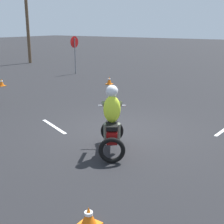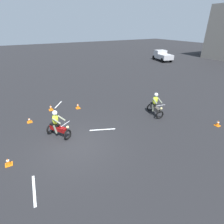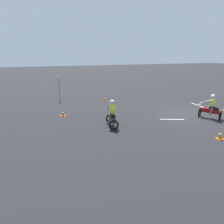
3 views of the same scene
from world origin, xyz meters
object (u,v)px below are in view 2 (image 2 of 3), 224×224
(traffic_cone_mid_left, at_px, (51,108))
(traffic_cone_far_center, at_px, (8,162))
(motorcycle_rider_foreground, at_px, (57,125))
(pickup_truck, at_px, (162,55))
(traffic_cone_far_right, at_px, (218,123))
(traffic_cone_near_right, at_px, (29,120))
(motorcycle_rider_background, at_px, (155,105))
(traffic_cone_near_left, at_px, (78,106))

(traffic_cone_mid_left, bearing_deg, traffic_cone_far_center, -30.98)
(traffic_cone_mid_left, bearing_deg, motorcycle_rider_foreground, -5.44)
(pickup_truck, bearing_deg, motorcycle_rider_foreground, -132.13)
(traffic_cone_far_right, distance_m, traffic_cone_far_center, 12.25)
(traffic_cone_mid_left, bearing_deg, traffic_cone_near_right, -54.39)
(pickup_truck, relative_size, traffic_cone_mid_left, 10.73)
(motorcycle_rider_foreground, bearing_deg, motorcycle_rider_background, 140.97)
(motorcycle_rider_foreground, height_order, traffic_cone_far_center, motorcycle_rider_foreground)
(motorcycle_rider_foreground, distance_m, traffic_cone_far_right, 10.10)
(traffic_cone_mid_left, xyz_separation_m, traffic_cone_far_center, (5.04, -3.02, -0.02))
(traffic_cone_near_right, distance_m, traffic_cone_far_center, 4.07)
(motorcycle_rider_background, xyz_separation_m, traffic_cone_far_right, (3.26, 2.48, -0.55))
(motorcycle_rider_background, distance_m, traffic_cone_far_right, 4.14)
(traffic_cone_near_left, xyz_separation_m, traffic_cone_near_right, (0.50, -3.59, -0.04))
(traffic_cone_near_left, height_order, traffic_cone_far_right, traffic_cone_near_left)
(pickup_truck, height_order, traffic_cone_far_center, pickup_truck)
(motorcycle_rider_background, relative_size, traffic_cone_near_left, 4.03)
(traffic_cone_far_right, bearing_deg, traffic_cone_far_center, -102.61)
(motorcycle_rider_foreground, relative_size, pickup_truck, 0.37)
(pickup_truck, distance_m, traffic_cone_near_right, 26.89)
(traffic_cone_near_left, relative_size, traffic_cone_mid_left, 0.99)
(pickup_truck, height_order, traffic_cone_near_right, pickup_truck)
(pickup_truck, bearing_deg, traffic_cone_mid_left, -138.98)
(traffic_cone_near_left, distance_m, traffic_cone_far_center, 6.57)
(motorcycle_rider_foreground, distance_m, motorcycle_rider_background, 6.84)
(motorcycle_rider_foreground, distance_m, pickup_truck, 27.07)
(motorcycle_rider_foreground, relative_size, motorcycle_rider_background, 1.00)
(motorcycle_rider_background, height_order, traffic_cone_far_right, motorcycle_rider_background)
(pickup_truck, xyz_separation_m, traffic_cone_mid_left, (11.18, -22.18, -0.72))
(traffic_cone_near_right, bearing_deg, traffic_cone_near_left, 97.87)
(traffic_cone_near_right, distance_m, traffic_cone_far_right, 12.45)
(motorcycle_rider_background, height_order, pickup_truck, pickup_truck)
(motorcycle_rider_background, bearing_deg, pickup_truck, -123.80)
(traffic_cone_far_right, bearing_deg, motorcycle_rider_foreground, -112.84)
(traffic_cone_near_left, relative_size, traffic_cone_far_center, 1.12)
(motorcycle_rider_background, relative_size, pickup_truck, 0.37)
(traffic_cone_near_left, xyz_separation_m, traffic_cone_far_center, (4.33, -4.94, -0.02))
(motorcycle_rider_foreground, xyz_separation_m, traffic_cone_near_left, (-3.09, 2.28, -0.53))
(motorcycle_rider_foreground, relative_size, traffic_cone_near_right, 5.09)
(motorcycle_rider_background, distance_m, pickup_truck, 22.17)
(traffic_cone_far_center, bearing_deg, traffic_cone_near_right, 160.61)
(traffic_cone_near_right, bearing_deg, traffic_cone_far_center, -19.39)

